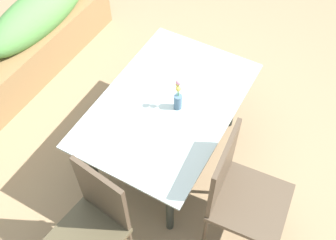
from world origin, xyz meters
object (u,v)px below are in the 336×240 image
(chair_end_left, at_px, (94,221))
(flower_vase, at_px, (178,97))
(chair_near_left, at_px, (240,191))
(dining_table, at_px, (168,109))

(chair_end_left, bearing_deg, flower_vase, -86.93)
(chair_near_left, bearing_deg, flower_vase, -121.25)
(chair_near_left, relative_size, chair_end_left, 0.99)
(chair_near_left, height_order, flower_vase, same)
(dining_table, distance_m, flower_vase, 0.20)
(dining_table, bearing_deg, chair_end_left, -179.39)
(dining_table, distance_m, chair_end_left, 0.98)
(chair_near_left, height_order, chair_end_left, chair_end_left)
(chair_near_left, xyz_separation_m, chair_end_left, (-0.65, 0.72, 0.02))
(dining_table, bearing_deg, flower_vase, -93.68)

